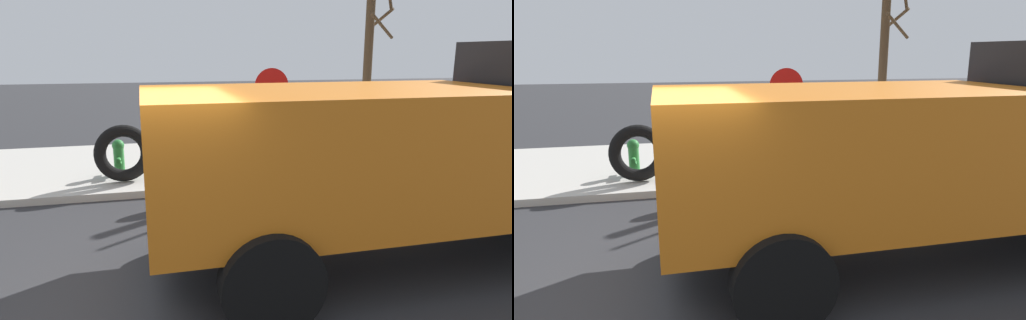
% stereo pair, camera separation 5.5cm
% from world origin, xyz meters
% --- Properties ---
extents(ground_plane, '(80.00, 80.00, 0.00)m').
position_xyz_m(ground_plane, '(0.00, 0.00, 0.00)').
color(ground_plane, '#2D2D30').
extents(sidewalk_curb, '(36.00, 5.00, 0.15)m').
position_xyz_m(sidewalk_curb, '(0.00, 6.50, 0.07)').
color(sidewalk_curb, '#BCB7AD').
rests_on(sidewalk_curb, ground).
extents(fire_hydrant, '(0.27, 0.60, 0.80)m').
position_xyz_m(fire_hydrant, '(-0.33, 5.39, 0.58)').
color(fire_hydrant, '#2D8438').
rests_on(fire_hydrant, sidewalk_curb).
extents(loose_tire, '(1.24, 0.51, 1.23)m').
position_xyz_m(loose_tire, '(-0.19, 4.81, 0.76)').
color(loose_tire, black).
rests_on(loose_tire, sidewalk_curb).
extents(stop_sign, '(0.76, 0.08, 2.36)m').
position_xyz_m(stop_sign, '(3.03, 4.78, 1.79)').
color(stop_sign, gray).
rests_on(stop_sign, sidewalk_curb).
extents(dump_truck_orange, '(7.02, 2.86, 3.00)m').
position_xyz_m(dump_truck_orange, '(3.96, 0.40, 1.61)').
color(dump_truck_orange, orange).
rests_on(dump_truck_orange, ground).
extents(bare_tree, '(0.91, 1.21, 5.10)m').
position_xyz_m(bare_tree, '(6.19, 6.43, 2.80)').
color(bare_tree, '#4C3823').
rests_on(bare_tree, sidewalk_curb).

